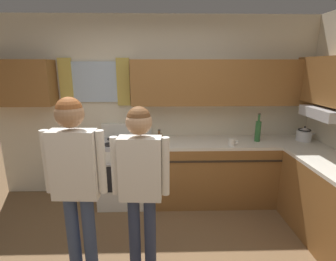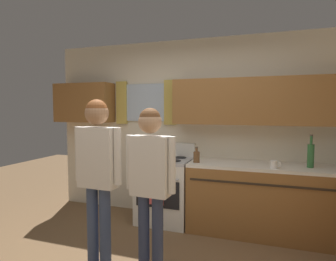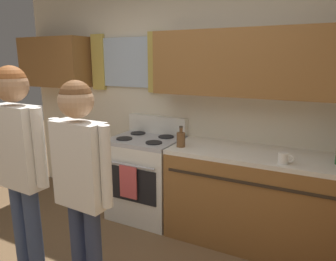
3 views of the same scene
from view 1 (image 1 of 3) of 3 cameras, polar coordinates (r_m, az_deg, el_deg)
name	(u,v)px [view 1 (image 1 of 3)]	position (r m, az deg, el deg)	size (l,w,h in m)	color
back_wall_unit	(159,99)	(3.66, -1.98, 7.03)	(4.60, 0.42, 2.60)	beige
kitchen_counter_run	(263,181)	(3.60, 20.76, -10.65)	(2.32, 1.92, 0.90)	brown
stove_oven	(126,171)	(3.69, -9.49, -8.94)	(0.72, 0.67, 1.10)	silver
bottle_wine_green	(258,131)	(3.69, 19.67, -0.02)	(0.08, 0.08, 0.39)	#2D6633
bottle_squat_brown	(159,139)	(3.35, -1.99, -1.91)	(0.08, 0.08, 0.21)	brown
mug_ceramic_white	(232,142)	(3.41, 14.25, -2.59)	(0.13, 0.08, 0.09)	white
stovetop_kettle	(304,134)	(4.00, 28.42, -0.71)	(0.27, 0.20, 0.21)	silver
adult_left	(75,172)	(2.27, -20.25, -8.72)	(0.52, 0.23, 1.69)	#38476B
adult_in_plaid	(140,175)	(2.21, -6.25, -9.99)	(0.50, 0.22, 1.61)	#2D3856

